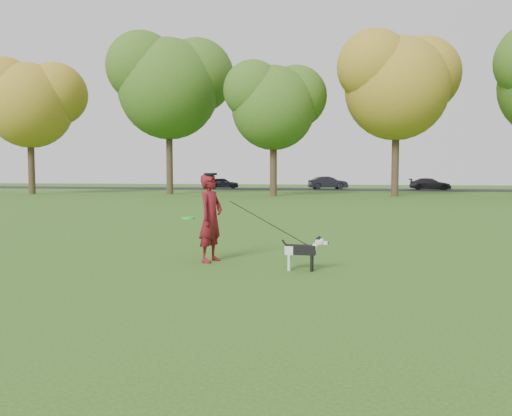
% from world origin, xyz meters
% --- Properties ---
extents(ground, '(120.00, 120.00, 0.00)m').
position_xyz_m(ground, '(0.00, 0.00, 0.00)').
color(ground, '#285116').
rests_on(ground, ground).
extents(road, '(120.00, 7.00, 0.02)m').
position_xyz_m(road, '(0.00, 40.00, 0.01)').
color(road, black).
rests_on(road, ground).
extents(man, '(0.50, 0.63, 1.53)m').
position_xyz_m(man, '(-0.87, 0.51, 0.77)').
color(man, maroon).
rests_on(man, ground).
extents(dog, '(0.74, 0.15, 0.57)m').
position_xyz_m(dog, '(0.81, 0.02, 0.34)').
color(dog, black).
rests_on(dog, ground).
extents(car_left, '(3.39, 2.23, 1.07)m').
position_xyz_m(car_left, '(-11.54, 40.00, 0.56)').
color(car_left, black).
rests_on(car_left, road).
extents(car_mid, '(3.88, 2.38, 1.21)m').
position_xyz_m(car_mid, '(-1.20, 40.00, 0.62)').
color(car_mid, black).
rests_on(car_mid, road).
extents(car_right, '(3.69, 1.54, 1.06)m').
position_xyz_m(car_right, '(8.04, 40.00, 0.55)').
color(car_right, black).
rests_on(car_right, road).
extents(man_held_items, '(2.28, 0.60, 1.16)m').
position_xyz_m(man_held_items, '(0.19, 0.24, 0.72)').
color(man_held_items, '#1FF722').
rests_on(man_held_items, ground).
extents(tree_row, '(51.74, 8.86, 12.01)m').
position_xyz_m(tree_row, '(-1.43, 26.07, 7.41)').
color(tree_row, '#38281C').
rests_on(tree_row, ground).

